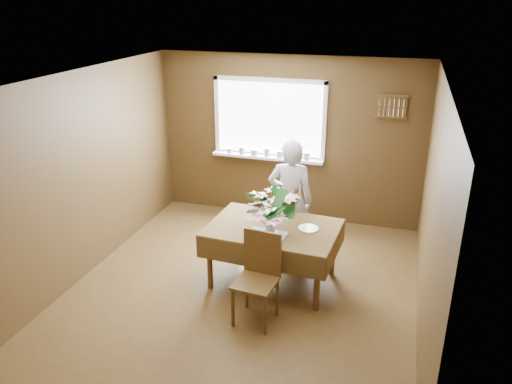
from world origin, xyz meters
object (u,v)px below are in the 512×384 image
(seated_woman, at_px, (290,200))
(flower_bouquet, at_px, (270,209))
(chair_near, at_px, (258,273))
(chair_far, at_px, (289,215))
(dining_table, at_px, (273,234))

(seated_woman, distance_m, flower_bouquet, 0.91)
(flower_bouquet, bearing_deg, seated_woman, 87.94)
(seated_woman, bearing_deg, flower_bouquet, 84.28)
(chair_near, bearing_deg, chair_far, 97.20)
(chair_near, height_order, flower_bouquet, flower_bouquet)
(dining_table, xyz_separation_m, seated_woman, (0.04, 0.70, 0.16))
(dining_table, relative_size, chair_near, 1.60)
(dining_table, height_order, chair_far, chair_far)
(dining_table, xyz_separation_m, flower_bouquet, (0.01, -0.18, 0.40))
(dining_table, relative_size, seated_woman, 0.98)
(chair_far, bearing_deg, chair_near, 116.43)
(chair_far, xyz_separation_m, chair_near, (0.04, -1.55, -0.01))
(chair_far, relative_size, flower_bouquet, 1.79)
(chair_far, xyz_separation_m, seated_woman, (0.04, -0.12, 0.27))
(dining_table, xyz_separation_m, chair_near, (0.04, -0.74, -0.11))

